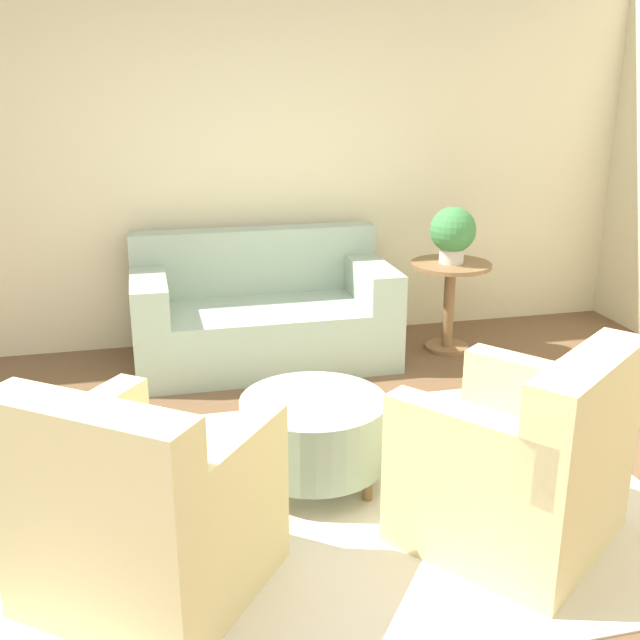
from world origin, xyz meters
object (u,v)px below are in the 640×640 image
at_px(side_table, 450,290).
at_px(armchair_right, 521,467).
at_px(potted_plant_on_side_table, 453,232).
at_px(couch, 263,316).
at_px(armchair_left, 142,515).
at_px(ottoman_table, 314,431).

bearing_deg(side_table, armchair_right, -105.51).
bearing_deg(side_table, potted_plant_on_side_table, 90.00).
distance_m(couch, potted_plant_on_side_table, 1.49).
distance_m(armchair_left, side_table, 3.25).
bearing_deg(ottoman_table, potted_plant_on_side_table, 49.85).
relative_size(armchair_right, side_table, 1.70).
distance_m(couch, armchair_left, 2.61).
bearing_deg(couch, potted_plant_on_side_table, -4.79).
xyz_separation_m(side_table, potted_plant_on_side_table, (0.00, 0.00, 0.43)).
bearing_deg(couch, side_table, -4.79).
bearing_deg(armchair_right, potted_plant_on_side_table, 74.49).
height_order(armchair_left, potted_plant_on_side_table, potted_plant_on_side_table).
height_order(couch, armchair_left, armchair_left).
relative_size(armchair_right, ottoman_table, 1.56).
xyz_separation_m(couch, armchair_left, (-0.87, -2.46, 0.03)).
xyz_separation_m(armchair_right, ottoman_table, (-0.77, 0.67, -0.06)).
height_order(armchair_right, ottoman_table, armchair_right).
bearing_deg(armchair_left, potted_plant_on_side_table, 46.21).
bearing_deg(side_table, armchair_left, -133.79).
bearing_deg(armchair_left, armchair_right, 0.00).
distance_m(armchair_left, ottoman_table, 1.07).
xyz_separation_m(ottoman_table, potted_plant_on_side_table, (1.42, 1.68, 0.60)).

